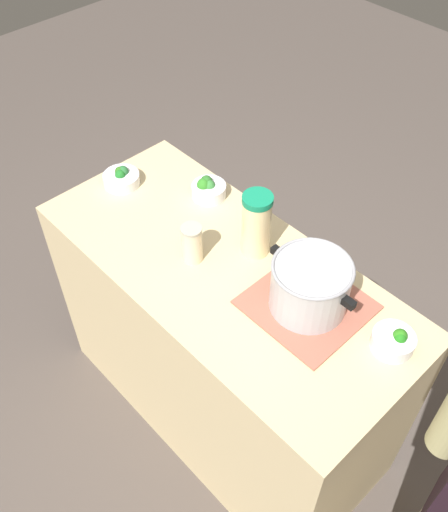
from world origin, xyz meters
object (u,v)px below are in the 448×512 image
Objects in this scene: lemonade_pitcher at (256,224)px; mason_jar at (192,243)px; broccoli_bowl_front at (208,189)px; broccoli_bowl_back at (122,178)px; cooking_pot at (310,285)px; broccoli_bowl_center at (394,341)px.

mason_jar is at bearing -122.72° from lemonade_pitcher.
broccoli_bowl_back is (-0.28, -0.20, -0.01)m from broccoli_bowl_front.
lemonade_pitcher reaches higher than cooking_pot.
broccoli_bowl_back is (-1.16, -0.13, -0.00)m from broccoli_bowl_center.
cooking_pot reaches higher than mason_jar.
mason_jar is 0.49m from broccoli_bowl_back.
broccoli_bowl_front is (-0.32, 0.08, -0.09)m from lemonade_pitcher.
broccoli_bowl_center is 0.92× the size of broccoli_bowl_back.
mason_jar reaches higher than broccoli_bowl_center.
lemonade_pitcher is 0.34m from broccoli_bowl_front.
broccoli_bowl_front is at bearing 167.98° from cooking_pot.
cooking_pot is 0.89m from broccoli_bowl_back.
broccoli_bowl_back is at bearing -175.75° from cooking_pot.
broccoli_bowl_center and broccoli_bowl_back have the same top height.
broccoli_bowl_center is at bearing -4.03° from broccoli_bowl_front.
cooking_pot is 0.29m from broccoli_bowl_center.
mason_jar reaches higher than broccoli_bowl_back.
cooking_pot is 0.29m from lemonade_pitcher.
broccoli_bowl_front is at bearing 166.84° from lemonade_pitcher.
lemonade_pitcher reaches higher than broccoli_bowl_center.
cooking_pot is 2.45× the size of broccoli_bowl_front.
broccoli_bowl_center is 1.17m from broccoli_bowl_back.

